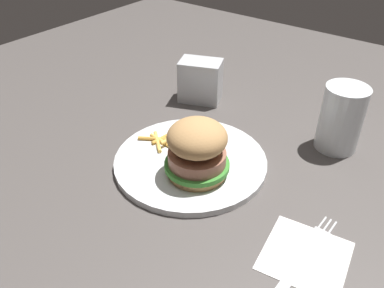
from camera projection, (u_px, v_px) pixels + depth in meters
ground_plane at (190, 164)px, 0.70m from camera, size 1.60×1.60×0.00m
plate at (192, 161)px, 0.70m from camera, size 0.27×0.27×0.01m
sandwich at (197, 149)px, 0.63m from camera, size 0.11×0.11×0.10m
fries_pile at (164, 141)px, 0.73m from camera, size 0.10×0.08×0.01m
napkin at (305, 255)px, 0.54m from camera, size 0.12×0.12×0.00m
fork at (306, 253)px, 0.54m from camera, size 0.02×0.17×0.00m
drink_glass at (340, 122)px, 0.72m from camera, size 0.08×0.08×0.12m
napkin_dispenser at (200, 81)px, 0.87m from camera, size 0.11×0.09×0.09m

